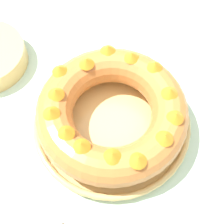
# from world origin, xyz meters

# --- Properties ---
(ground_plane) EXTENTS (8.00, 8.00, 0.00)m
(ground_plane) POSITION_xyz_m (0.00, 0.00, 0.00)
(ground_plane) COLOR #4C4742
(dining_table) EXTENTS (1.44, 1.27, 0.76)m
(dining_table) POSITION_xyz_m (0.00, 0.00, 0.68)
(dining_table) COLOR silver
(dining_table) RESTS_ON ground_plane
(serving_dish) EXTENTS (0.30, 0.30, 0.02)m
(serving_dish) POSITION_xyz_m (0.02, 0.04, 0.77)
(serving_dish) COLOR tan
(serving_dish) RESTS_ON dining_table
(bundt_cake) EXTENTS (0.28, 0.28, 0.08)m
(bundt_cake) POSITION_xyz_m (0.02, 0.04, 0.82)
(bundt_cake) COLOR #C67538
(bundt_cake) RESTS_ON serving_dish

